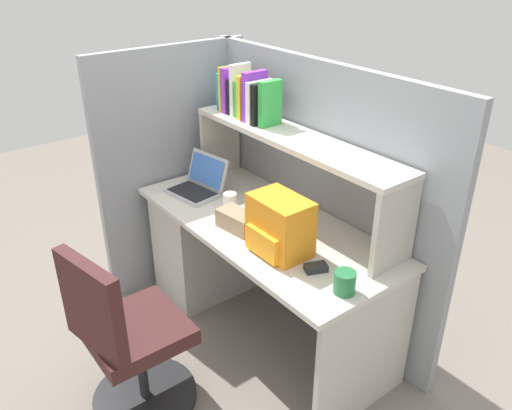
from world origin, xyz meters
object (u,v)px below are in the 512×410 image
object	(u,v)px
laptop	(198,184)
backpack	(279,226)
snack_canister	(345,282)
office_chair	(128,346)
tissue_box	(237,221)
computer_mouse	(316,268)
paper_cup	(230,202)

from	to	relation	value
laptop	backpack	distance (m)	0.81
snack_canister	office_chair	xyz separation A→B (m)	(-0.62, -0.76, -0.39)
tissue_box	office_chair	distance (m)	0.82
tissue_box	snack_canister	xyz separation A→B (m)	(0.73, 0.04, 0.00)
computer_mouse	snack_canister	bearing A→B (deg)	18.12
laptop	paper_cup	size ratio (longest dim) A/B	3.42
backpack	tissue_box	size ratio (longest dim) A/B	1.36
laptop	snack_canister	distance (m)	1.24
computer_mouse	laptop	bearing A→B (deg)	-157.88
backpack	laptop	bearing A→B (deg)	176.99
paper_cup	computer_mouse	bearing A→B (deg)	-2.57
snack_canister	backpack	bearing A→B (deg)	-178.33
tissue_box	office_chair	xyz separation A→B (m)	(0.10, -0.72, -0.39)
backpack	computer_mouse	xyz separation A→B (m)	(0.23, 0.03, -0.12)
tissue_box	office_chair	world-z (taller)	office_chair
tissue_box	paper_cup	bearing A→B (deg)	147.12
laptop	office_chair	distance (m)	1.07
tissue_box	snack_canister	world-z (taller)	snack_canister
laptop	computer_mouse	bearing A→B (deg)	-0.76
snack_canister	office_chair	bearing A→B (deg)	-129.38
snack_canister	computer_mouse	bearing A→B (deg)	175.24
snack_canister	office_chair	world-z (taller)	office_chair
computer_mouse	snack_canister	world-z (taller)	snack_canister
laptop	tissue_box	xyz separation A→B (m)	(0.51, -0.07, -0.00)
paper_cup	office_chair	xyz separation A→B (m)	(0.31, -0.81, -0.39)
paper_cup	snack_canister	bearing A→B (deg)	-3.03
laptop	office_chair	size ratio (longest dim) A/B	0.37
paper_cup	backpack	bearing A→B (deg)	-7.01
laptop	computer_mouse	world-z (taller)	laptop
office_chair	paper_cup	bearing A→B (deg)	-80.34
laptop	office_chair	bearing A→B (deg)	-52.22
laptop	paper_cup	xyz separation A→B (m)	(0.31, 0.02, 0.00)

